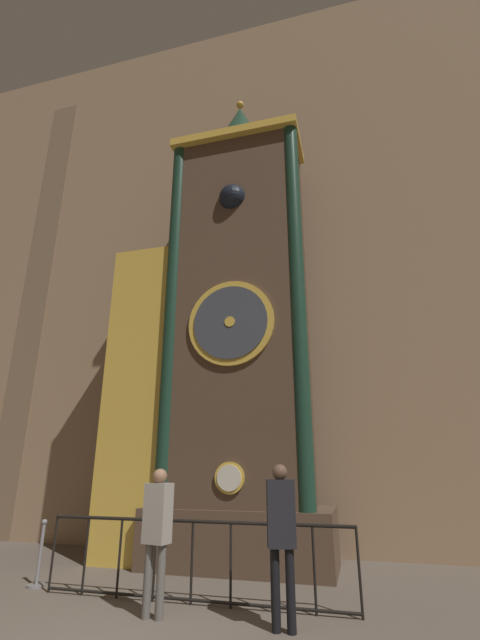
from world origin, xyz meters
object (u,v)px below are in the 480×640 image
(visitor_near, at_px, (157,525))
(stanchion_post, at_px, (39,564))
(clock_tower, at_px, (220,335))
(visitor_far, at_px, (281,527))

(visitor_near, height_order, stanchion_post, visitor_near)
(clock_tower, height_order, visitor_near, clock_tower)
(visitor_near, height_order, visitor_far, visitor_far)
(clock_tower, relative_size, visitor_near, 6.20)
(visitor_near, bearing_deg, stanchion_post, 173.04)
(visitor_far, relative_size, stanchion_post, 1.88)
(clock_tower, xyz_separation_m, visitor_far, (1.78, -2.93, -3.47))
(visitor_near, relative_size, stanchion_post, 1.82)
(clock_tower, distance_m, stanchion_post, 5.27)
(visitor_far, distance_m, stanchion_post, 4.30)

